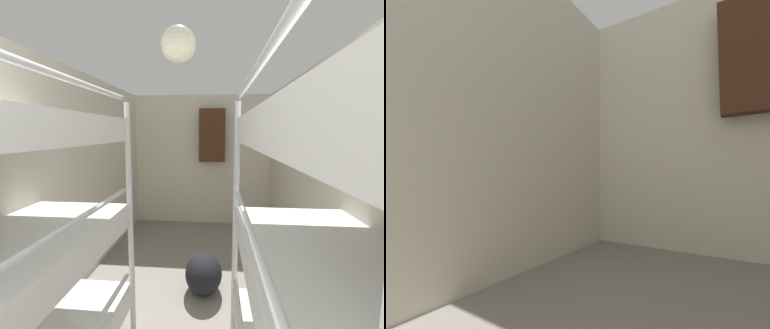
{
  "view_description": "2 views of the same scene",
  "coord_description": "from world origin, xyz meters",
  "views": [
    {
      "loc": [
        0.26,
        0.38,
        1.65
      ],
      "look_at": [
        -0.07,
        3.82,
        1.2
      ],
      "focal_mm": 24.0,
      "sensor_mm": 36.0,
      "label": 1
    },
    {
      "loc": [
        0.11,
        2.5,
        0.64
      ],
      "look_at": [
        -0.71,
        3.77,
        0.73
      ],
      "focal_mm": 24.0,
      "sensor_mm": 36.0,
      "label": 2
    }
  ],
  "objects": [
    {
      "name": "wall_right",
      "position": [
        1.22,
        2.46,
        1.14
      ],
      "size": [
        0.06,
        5.04,
        2.29
      ],
      "color": "beige",
      "rests_on": "ground_plane"
    },
    {
      "name": "wall_back",
      "position": [
        0.0,
        4.95,
        1.14
      ],
      "size": [
        2.5,
        0.06,
        2.29
      ],
      "color": "beige",
      "rests_on": "ground_plane"
    },
    {
      "name": "ceiling_light",
      "position": [
        0.0,
        2.17,
        2.23
      ],
      "size": [
        0.24,
        0.24,
        0.24
      ],
      "color": "#F4EFCC"
    },
    {
      "name": "hanging_coat",
      "position": [
        0.18,
        4.8,
        1.59
      ],
      "size": [
        0.44,
        0.12,
        0.9
      ],
      "color": "#472819"
    },
    {
      "name": "wall_left",
      "position": [
        -1.22,
        2.46,
        1.14
      ],
      "size": [
        0.06,
        5.04,
        2.29
      ],
      "color": "beige",
      "rests_on": "ground_plane"
    },
    {
      "name": "bunk_stack_right_near",
      "position": [
        0.8,
        1.38,
        1.0
      ],
      "size": [
        0.8,
        1.77,
        1.9
      ],
      "color": "silver",
      "rests_on": "ground_plane"
    },
    {
      "name": "duffel_bag",
      "position": [
        0.15,
        2.88,
        0.19
      ],
      "size": [
        0.38,
        0.53,
        0.38
      ],
      "color": "black",
      "rests_on": "ground_plane"
    }
  ]
}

